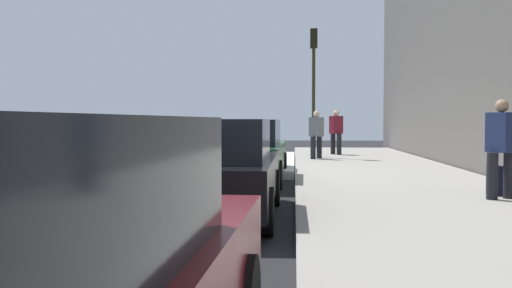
# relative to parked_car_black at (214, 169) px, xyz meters

# --- Properties ---
(ground_plane) EXTENTS (56.00, 56.00, 0.00)m
(ground_plane) POSITION_rel_parked_car_black_xyz_m (5.73, -0.23, -0.76)
(ground_plane) COLOR black
(sidewalk) EXTENTS (28.00, 4.60, 0.15)m
(sidewalk) POSITION_rel_parked_car_black_xyz_m (5.73, -3.53, -0.68)
(sidewalk) COLOR #A39E93
(sidewalk) RESTS_ON ground
(lane_stripe_centre) EXTENTS (28.00, 0.14, 0.01)m
(lane_stripe_centre) POSITION_rel_parked_car_black_xyz_m (5.73, 2.97, -0.75)
(lane_stripe_centre) COLOR gold
(lane_stripe_centre) RESTS_ON ground
(snow_bank_curb) EXTENTS (8.79, 0.56, 0.22)m
(snow_bank_curb) POSITION_rel_parked_car_black_xyz_m (10.01, -0.93, -0.65)
(snow_bank_curb) COLOR white
(snow_bank_curb) RESTS_ON ground
(parked_car_black) EXTENTS (4.24, 1.91, 1.51)m
(parked_car_black) POSITION_rel_parked_car_black_xyz_m (0.00, 0.00, 0.00)
(parked_car_black) COLOR black
(parked_car_black) RESTS_ON ground
(parked_car_green) EXTENTS (4.79, 1.97, 1.51)m
(parked_car_green) POSITION_rel_parked_car_black_xyz_m (5.14, -0.02, 0.00)
(parked_car_green) COLOR black
(parked_car_green) RESTS_ON ground
(pedestrian_navy_coat) EXTENTS (0.54, 0.52, 1.70)m
(pedestrian_navy_coat) POSITION_rel_parked_car_black_xyz_m (1.40, -4.73, 0.30)
(pedestrian_navy_coat) COLOR black
(pedestrian_navy_coat) RESTS_ON sidewalk
(pedestrian_burgundy_coat) EXTENTS (0.51, 0.56, 1.74)m
(pedestrian_burgundy_coat) POSITION_rel_parked_car_black_xyz_m (13.99, -2.85, 0.32)
(pedestrian_burgundy_coat) COLOR black
(pedestrian_burgundy_coat) RESTS_ON sidewalk
(pedestrian_grey_coat) EXTENTS (0.50, 0.53, 1.67)m
(pedestrian_grey_coat) POSITION_rel_parked_car_black_xyz_m (11.40, -1.97, 0.28)
(pedestrian_grey_coat) COLOR black
(pedestrian_grey_coat) RESTS_ON sidewalk
(traffic_light_pole) EXTENTS (0.35, 0.26, 4.69)m
(traffic_light_pole) POSITION_rel_parked_car_black_xyz_m (12.48, -1.91, 2.54)
(traffic_light_pole) COLOR #2D2D19
(traffic_light_pole) RESTS_ON sidewalk
(rolling_suitcase) EXTENTS (0.34, 0.22, 0.89)m
(rolling_suitcase) POSITION_rel_parked_car_black_xyz_m (1.91, -4.82, -0.34)
(rolling_suitcase) COLOR #191E38
(rolling_suitcase) RESTS_ON sidewalk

